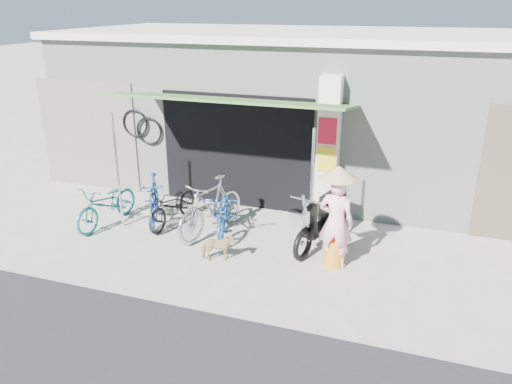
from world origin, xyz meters
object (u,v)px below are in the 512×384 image
(bike_blue, at_px, (154,201))
(bike_navy, at_px, (225,212))
(bike_silver, at_px, (211,207))
(bike_black, at_px, (173,205))
(street_dog, at_px, (218,248))
(moped, at_px, (324,218))
(nun, at_px, (336,218))
(bike_teal, at_px, (107,204))

(bike_blue, height_order, bike_navy, bike_blue)
(bike_silver, relative_size, bike_navy, 1.11)
(bike_black, height_order, street_dog, bike_black)
(bike_blue, height_order, moped, moped)
(bike_navy, distance_m, street_dog, 1.15)
(bike_black, distance_m, nun, 3.55)
(moped, bearing_deg, nun, -49.35)
(bike_teal, distance_m, bike_silver, 2.21)
(bike_teal, xyz_separation_m, bike_black, (1.26, 0.45, -0.03))
(street_dog, height_order, nun, nun)
(bike_silver, distance_m, street_dog, 1.19)
(bike_teal, height_order, moped, moped)
(bike_navy, distance_m, moped, 1.93)
(bike_black, distance_m, bike_navy, 1.19)
(bike_black, distance_m, street_dog, 1.90)
(bike_black, height_order, nun, nun)
(bike_teal, relative_size, bike_silver, 0.90)
(bike_teal, xyz_separation_m, nun, (4.71, -0.21, 0.44))
(bike_teal, bearing_deg, bike_navy, 15.52)
(street_dog, bearing_deg, bike_teal, 52.30)
(bike_navy, bearing_deg, moped, -9.64)
(bike_blue, relative_size, moped, 0.81)
(bike_navy, bearing_deg, bike_teal, 173.93)
(moped, height_order, nun, nun)
(bike_silver, xyz_separation_m, moped, (2.17, 0.27, -0.05))
(bike_teal, xyz_separation_m, bike_blue, (0.86, 0.39, 0.04))
(moped, bearing_deg, bike_navy, -158.81)
(bike_teal, height_order, bike_blue, bike_blue)
(bike_blue, height_order, bike_silver, bike_silver)
(bike_silver, height_order, bike_navy, bike_silver)
(bike_blue, distance_m, moped, 3.50)
(bike_blue, xyz_separation_m, bike_silver, (1.33, -0.10, 0.09))
(bike_navy, bearing_deg, bike_silver, -175.01)
(bike_navy, bearing_deg, street_dog, -89.57)
(bike_blue, xyz_separation_m, moped, (3.50, 0.16, 0.04))
(moped, bearing_deg, street_dog, -125.93)
(bike_teal, relative_size, bike_blue, 1.06)
(bike_teal, distance_m, bike_blue, 0.95)
(bike_blue, relative_size, bike_navy, 0.94)
(bike_silver, distance_m, nun, 2.59)
(street_dog, bearing_deg, bike_black, 28.62)
(nun, bearing_deg, moped, -61.40)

